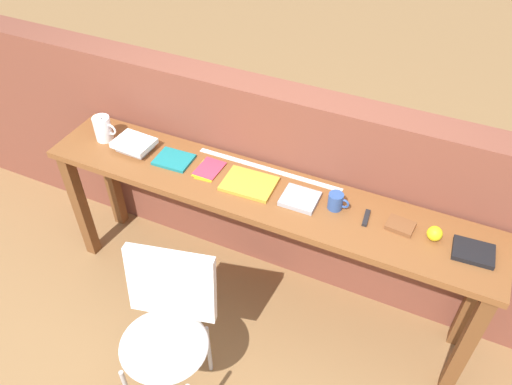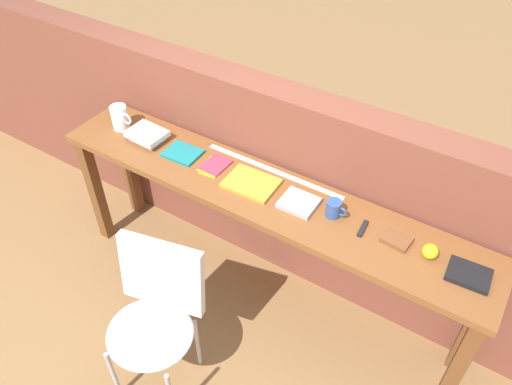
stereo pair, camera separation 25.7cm
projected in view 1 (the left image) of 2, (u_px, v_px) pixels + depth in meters
ground_plane at (239, 328)px, 3.01m from camera, size 40.00×40.00×0.00m
brick_wall_back at (283, 184)px, 3.01m from camera, size 6.00×0.20×1.29m
sideboard at (260, 209)px, 2.72m from camera, size 2.50×0.44×0.88m
chair_white_moulded at (167, 324)px, 2.43m from camera, size 0.53×0.54×0.89m
pitcher_white at (103, 128)px, 2.90m from camera, size 0.14×0.10×0.18m
book_stack_leftmost at (134, 145)px, 2.86m from camera, size 0.23×0.18×0.06m
magazine_cycling at (174, 160)px, 2.80m from camera, size 0.21×0.17×0.02m
pamphlet_pile_colourful at (208, 170)px, 2.74m from camera, size 0.13×0.19×0.01m
book_open_centre at (249, 184)px, 2.64m from camera, size 0.28×0.22×0.02m
book_grey_hardcover at (300, 199)px, 2.55m from camera, size 0.19×0.17×0.03m
mug at (336, 201)px, 2.49m from camera, size 0.11×0.08×0.09m
multitool_folded at (366, 218)px, 2.46m from camera, size 0.03×0.11×0.02m
leather_journal_brown at (400, 226)px, 2.41m from camera, size 0.14×0.11×0.02m
sports_ball_small at (435, 234)px, 2.34m from camera, size 0.07×0.07×0.07m
book_repair_rightmost at (473, 252)px, 2.29m from camera, size 0.19×0.16×0.02m
ruler_metal_back_edge at (268, 169)px, 2.75m from camera, size 0.85×0.03×0.00m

